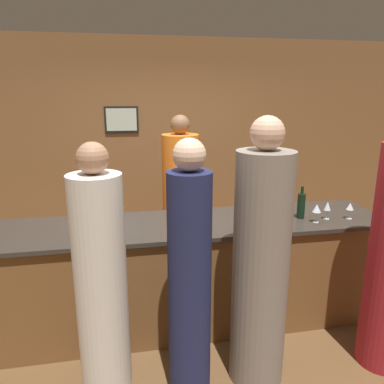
{
  "coord_description": "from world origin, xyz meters",
  "views": [
    {
      "loc": [
        -0.6,
        -3.07,
        2.09
      ],
      "look_at": [
        0.01,
        0.1,
        1.23
      ],
      "focal_mm": 35.0,
      "sensor_mm": 36.0,
      "label": 1
    }
  ],
  "objects_px": {
    "guest_1": "(101,287)",
    "guest_2": "(190,282)",
    "guest_0": "(260,267)",
    "wine_bottle_0": "(301,205)",
    "bartender": "(181,208)"
  },
  "relations": [
    {
      "from": "guest_1",
      "to": "guest_2",
      "type": "xyz_separation_m",
      "value": [
        0.58,
        -0.09,
        0.03
      ]
    },
    {
      "from": "guest_0",
      "to": "guest_2",
      "type": "bearing_deg",
      "value": -173.37
    },
    {
      "from": "guest_0",
      "to": "wine_bottle_0",
      "type": "distance_m",
      "value": 0.99
    },
    {
      "from": "bartender",
      "to": "guest_1",
      "type": "bearing_deg",
      "value": 63.25
    },
    {
      "from": "guest_0",
      "to": "guest_1",
      "type": "bearing_deg",
      "value": 178.22
    },
    {
      "from": "guest_0",
      "to": "guest_2",
      "type": "distance_m",
      "value": 0.53
    },
    {
      "from": "wine_bottle_0",
      "to": "guest_1",
      "type": "bearing_deg",
      "value": -158.62
    },
    {
      "from": "guest_1",
      "to": "wine_bottle_0",
      "type": "relative_size",
      "value": 6.08
    },
    {
      "from": "bartender",
      "to": "guest_0",
      "type": "distance_m",
      "value": 1.63
    },
    {
      "from": "guest_0",
      "to": "wine_bottle_0",
      "type": "height_order",
      "value": "guest_0"
    },
    {
      "from": "guest_1",
      "to": "guest_2",
      "type": "distance_m",
      "value": 0.59
    },
    {
      "from": "guest_0",
      "to": "wine_bottle_0",
      "type": "bearing_deg",
      "value": 47.75
    },
    {
      "from": "guest_0",
      "to": "guest_2",
      "type": "xyz_separation_m",
      "value": [
        -0.52,
        -0.06,
        -0.04
      ]
    },
    {
      "from": "guest_1",
      "to": "wine_bottle_0",
      "type": "distance_m",
      "value": 1.9
    },
    {
      "from": "wine_bottle_0",
      "to": "bartender",
      "type": "bearing_deg",
      "value": 137.62
    }
  ]
}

